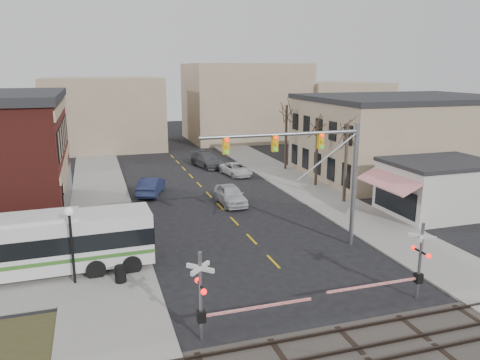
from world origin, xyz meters
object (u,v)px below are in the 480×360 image
at_px(car_a, 231,195).
at_px(car_c, 236,169).
at_px(rr_crossing_west, 211,296).
at_px(car_b, 151,186).
at_px(street_lamp, 70,229).
at_px(car_d, 207,160).
at_px(transit_bus, 31,245).
at_px(traffic_signal_mast, 315,161).
at_px(trash_bin, 120,274).
at_px(pedestrian_far, 90,240).
at_px(rr_crossing_east, 413,263).
at_px(pedestrian_near, 127,248).

distance_m(car_a, car_c, 11.04).
distance_m(rr_crossing_west, car_b, 24.50).
distance_m(street_lamp, car_d, 31.17).
relative_size(car_a, car_b, 0.99).
height_order(transit_bus, car_b, transit_bus).
relative_size(traffic_signal_mast, trash_bin, 11.30).
height_order(car_b, car_c, car_b).
bearing_deg(car_a, car_b, 139.31).
distance_m(trash_bin, pedestrian_far, 5.04).
bearing_deg(car_b, trash_bin, 97.09).
bearing_deg(rr_crossing_west, traffic_signal_mast, 42.34).
distance_m(rr_crossing_east, car_d, 34.61).
height_order(car_b, car_d, car_b).
height_order(street_lamp, trash_bin, street_lamp).
bearing_deg(car_b, car_a, 158.66).
bearing_deg(pedestrian_far, pedestrian_near, -81.73).
distance_m(car_b, car_c, 11.04).
xyz_separation_m(transit_bus, rr_crossing_west, (7.88, -8.86, 0.08)).
relative_size(pedestrian_near, pedestrian_far, 1.09).
relative_size(traffic_signal_mast, car_a, 2.09).
xyz_separation_m(rr_crossing_west, car_c, (10.28, 29.67, -1.31)).
bearing_deg(car_c, transit_bus, -139.92).
distance_m(car_c, pedestrian_far, 23.81).
bearing_deg(street_lamp, car_d, 63.08).
height_order(transit_bus, street_lamp, street_lamp).
distance_m(rr_crossing_west, pedestrian_near, 9.43).
xyz_separation_m(traffic_signal_mast, rr_crossing_east, (1.67, -7.57, -3.78)).
distance_m(rr_crossing_east, car_b, 26.07).
relative_size(rr_crossing_east, pedestrian_far, 3.31).
xyz_separation_m(traffic_signal_mast, street_lamp, (-14.37, -0.75, -2.61)).
bearing_deg(pedestrian_near, rr_crossing_east, -134.06).
height_order(traffic_signal_mast, rr_crossing_east, traffic_signal_mast).
height_order(trash_bin, car_b, car_b).
relative_size(car_c, pedestrian_near, 2.56).
height_order(traffic_signal_mast, pedestrian_near, traffic_signal_mast).
xyz_separation_m(traffic_signal_mast, car_a, (-2.08, 11.37, -4.92)).
bearing_deg(pedestrian_near, trash_bin, 156.11).
bearing_deg(street_lamp, traffic_signal_mast, 2.97).
height_order(car_c, car_d, car_d).
height_order(street_lamp, car_d, street_lamp).
bearing_deg(trash_bin, rr_crossing_west, -62.70).
distance_m(rr_crossing_west, car_a, 20.39).
bearing_deg(rr_crossing_west, car_a, 71.12).
xyz_separation_m(rr_crossing_east, pedestrian_near, (-13.12, 8.64, -0.93)).
bearing_deg(pedestrian_far, street_lamp, -134.76).
xyz_separation_m(street_lamp, car_b, (6.25, 17.32, -2.33)).
xyz_separation_m(traffic_signal_mast, car_c, (1.62, 21.77, -5.10)).
bearing_deg(rr_crossing_east, traffic_signal_mast, 102.42).
height_order(traffic_signal_mast, street_lamp, traffic_signal_mast).
distance_m(transit_bus, trash_bin, 5.26).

